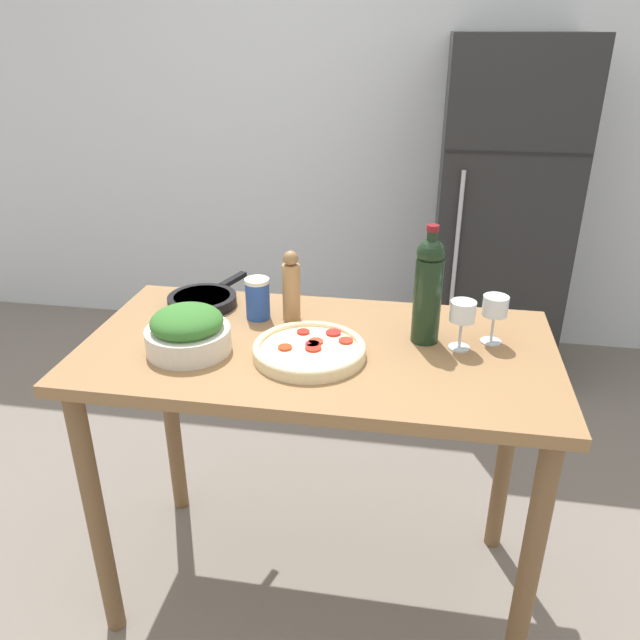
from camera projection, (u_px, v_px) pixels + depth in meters
name	position (u px, v px, depth m)	size (l,w,h in m)	color
ground_plane	(318.00, 580.00, 2.11)	(14.00, 14.00, 0.00)	slate
wall_back	(382.00, 109.00, 3.34)	(6.40, 0.06, 2.60)	silver
refrigerator	(500.00, 217.00, 3.11)	(0.62, 0.68, 1.68)	black
prep_counter	(318.00, 386.00, 1.79)	(1.31, 0.67, 0.90)	olive
wine_bottle	(428.00, 288.00, 1.69)	(0.08, 0.08, 0.33)	black
wine_glass_near	(462.00, 314.00, 1.67)	(0.07, 0.07, 0.14)	silver
wine_glass_far	(495.00, 308.00, 1.70)	(0.07, 0.07, 0.14)	silver
pepper_mill	(291.00, 287.00, 1.84)	(0.05, 0.05, 0.22)	#AD7F51
salad_bowl	(188.00, 331.00, 1.67)	(0.23, 0.23, 0.13)	silver
homemade_pizza	(309.00, 350.00, 1.66)	(0.30, 0.30, 0.04)	beige
salt_canister	(258.00, 298.00, 1.86)	(0.07, 0.07, 0.13)	#284CA3
cast_iron_skillet	(203.00, 300.00, 1.97)	(0.22, 0.34, 0.03)	black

